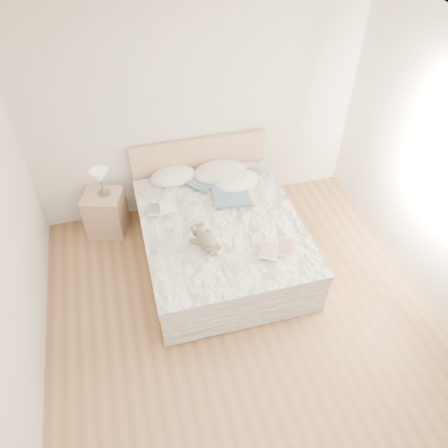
{
  "coord_description": "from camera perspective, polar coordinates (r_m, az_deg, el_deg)",
  "views": [
    {
      "loc": [
        -0.89,
        -2.29,
        3.87
      ],
      "look_at": [
        0.01,
        1.05,
        0.62
      ],
      "focal_mm": 35.0,
      "sensor_mm": 36.0,
      "label": 1
    }
  ],
  "objects": [
    {
      "name": "childrens_book",
      "position": [
        4.5,
        6.94,
        -3.27
      ],
      "size": [
        0.45,
        0.38,
        0.02
      ],
      "primitive_type": "cube",
      "rotation": [
        0.0,
        0.0,
        -0.4
      ],
      "color": "beige",
      "rests_on": "bed"
    },
    {
      "name": "blouse",
      "position": [
        5.18,
        0.69,
        4.5
      ],
      "size": [
        0.73,
        0.77,
        0.03
      ],
      "primitive_type": null,
      "rotation": [
        0.0,
        0.0,
        -0.1
      ],
      "color": "#334C68",
      "rests_on": "bed"
    },
    {
      "name": "wall_back",
      "position": [
        5.26,
        -3.67,
        14.55
      ],
      "size": [
        4.0,
        0.02,
        2.7
      ],
      "primitive_type": "cube",
      "color": "silver",
      "rests_on": "ground"
    },
    {
      "name": "pillow_left",
      "position": [
        5.41,
        -6.67,
        6.26
      ],
      "size": [
        0.59,
        0.44,
        0.17
      ],
      "primitive_type": "ellipsoid",
      "rotation": [
        0.0,
        0.0,
        0.1
      ],
      "color": "white",
      "rests_on": "bed"
    },
    {
      "name": "teddy_bear",
      "position": [
        4.48,
        -2.29,
        -2.73
      ],
      "size": [
        0.35,
        0.4,
        0.18
      ],
      "primitive_type": null,
      "rotation": [
        0.0,
        0.0,
        0.43
      ],
      "color": "#645C4C",
      "rests_on": "bed"
    },
    {
      "name": "photo_book",
      "position": [
        4.97,
        -8.16,
        2.06
      ],
      "size": [
        0.35,
        0.25,
        0.02
      ],
      "primitive_type": "cube",
      "rotation": [
        0.0,
        0.0,
        -0.08
      ],
      "color": "white",
      "rests_on": "bed"
    },
    {
      "name": "nightstand",
      "position": [
        5.58,
        -15.22,
        1.4
      ],
      "size": [
        0.55,
        0.52,
        0.56
      ],
      "primitive_type": "cube",
      "rotation": [
        0.0,
        0.0,
        -0.3
      ],
      "color": "tan",
      "rests_on": "floor"
    },
    {
      "name": "pillow_middle",
      "position": [
        5.44,
        -0.57,
        6.82
      ],
      "size": [
        0.69,
        0.5,
        0.2
      ],
      "primitive_type": "ellipsoid",
      "rotation": [
        0.0,
        0.0,
        0.06
      ],
      "color": "silver",
      "rests_on": "bed"
    },
    {
      "name": "bed",
      "position": [
        5.06,
        -0.57,
        -1.56
      ],
      "size": [
        1.72,
        2.14,
        1.0
      ],
      "color": "tan",
      "rests_on": "floor"
    },
    {
      "name": "ceiling",
      "position": [
        2.72,
        5.77,
        17.57
      ],
      "size": [
        4.0,
        4.5,
        0.0
      ],
      "primitive_type": "cube",
      "color": "white",
      "rests_on": "ground"
    },
    {
      "name": "table_lamp",
      "position": [
        5.28,
        -15.88,
        5.89
      ],
      "size": [
        0.26,
        0.26,
        0.34
      ],
      "color": "#514B46",
      "rests_on": "nightstand"
    },
    {
      "name": "floor",
      "position": [
        4.58,
        3.37,
        -14.52
      ],
      "size": [
        4.0,
        4.5,
        0.0
      ],
      "primitive_type": "cube",
      "color": "brown",
      "rests_on": "ground"
    },
    {
      "name": "pillow_right",
      "position": [
        5.29,
        1.68,
        5.6
      ],
      "size": [
        0.61,
        0.47,
        0.17
      ],
      "primitive_type": "ellipsoid",
      "rotation": [
        0.0,
        0.0,
        0.14
      ],
      "color": "white",
      "rests_on": "bed"
    }
  ]
}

